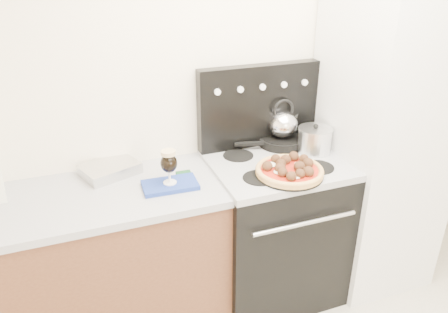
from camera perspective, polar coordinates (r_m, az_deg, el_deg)
name	(u,v)px	position (r m, az deg, el deg)	size (l,w,h in m)	color
room_shell	(371,183)	(1.69, 18.61, -3.26)	(3.52, 3.01, 2.52)	beige
base_cabinet	(90,271)	(2.58, -17.14, -14.07)	(1.45, 0.60, 0.86)	brown
countertop	(78,200)	(2.33, -18.54, -5.44)	(1.48, 0.63, 0.04)	#AAABB4
stove_body	(273,231)	(2.77, 6.41, -9.60)	(0.76, 0.65, 0.88)	black
cooktop	(277,165)	(2.54, 6.91, -1.07)	(0.76, 0.65, 0.04)	#ADADB2
backguard	(259,106)	(2.66, 4.53, 6.62)	(0.76, 0.08, 0.50)	black
fridge	(380,142)	(2.87, 19.75, 1.86)	(0.64, 0.68, 1.90)	silver
foil_sheet	(110,169)	(2.49, -14.67, -1.61)	(0.29, 0.21, 0.06)	white
oven_mitt	(170,185)	(2.30, -7.05, -3.72)	(0.28, 0.16, 0.02)	#1F3795
beer_glass	(169,167)	(2.25, -7.19, -1.34)	(0.09, 0.09, 0.19)	black
pizza_pan	(289,174)	(2.39, 8.51, -2.32)	(0.36, 0.36, 0.01)	black
pizza	(290,169)	(2.37, 8.55, -1.64)	(0.36, 0.36, 0.05)	#E29D54
skillet	(282,141)	(2.75, 7.53, 2.03)	(0.28, 0.28, 0.05)	black
tea_kettle	(283,122)	(2.70, 7.69, 4.53)	(0.19, 0.19, 0.20)	silver
stock_pot	(314,141)	(2.66, 11.74, 2.02)	(0.20, 0.20, 0.14)	silver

